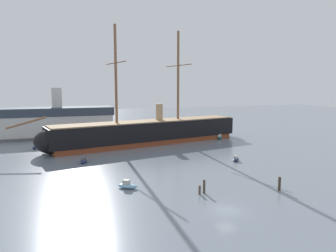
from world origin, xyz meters
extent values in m
plane|color=slate|center=(0.00, 0.00, 0.00)|extent=(400.00, 400.00, 0.00)
cube|color=brown|center=(4.36, 51.34, 0.72)|extent=(55.63, 18.92, 1.43)
cube|color=black|center=(4.36, 51.34, 4.00)|extent=(57.94, 19.70, 5.12)
ellipsoid|color=black|center=(-21.52, 46.16, 3.28)|extent=(11.65, 9.62, 6.56)
ellipsoid|color=black|center=(30.24, 56.53, 3.28)|extent=(11.65, 9.62, 6.56)
cube|color=#9E7F5B|center=(4.36, 51.34, 6.71)|extent=(56.68, 18.80, 0.31)
cylinder|color=brown|center=(-5.49, 49.37, 19.87)|extent=(0.72, 0.72, 26.64)
cylinder|color=brown|center=(-5.49, 49.37, 23.07)|extent=(2.98, 13.56, 0.29)
cylinder|color=brown|center=(14.20, 53.31, 19.87)|extent=(0.72, 0.72, 26.64)
cylinder|color=brown|center=(14.20, 53.31, 23.07)|extent=(2.98, 13.56, 0.29)
cylinder|color=brown|center=(-27.84, 44.90, 8.22)|extent=(8.99, 2.28, 2.73)
cylinder|color=tan|center=(7.73, 52.02, 9.12)|extent=(2.05, 2.05, 5.12)
ellipsoid|color=#7FB2D6|center=(-10.56, 13.59, 0.39)|extent=(3.55, 3.15, 0.79)
cube|color=#B2ADA3|center=(-10.74, 13.73, 1.03)|extent=(1.38, 1.35, 0.79)
ellipsoid|color=#1E284C|center=(16.64, 24.10, 0.34)|extent=(2.92, 2.92, 0.68)
cube|color=#B2ADA3|center=(16.50, 23.95, 0.88)|extent=(1.19, 1.19, 0.68)
ellipsoid|color=#1E284C|center=(-15.86, 33.98, 0.38)|extent=(2.09, 3.52, 0.77)
cube|color=#4C4C51|center=(-15.91, 33.75, 1.00)|extent=(1.10, 1.18, 0.77)
ellipsoid|color=#1E284C|center=(-26.96, 54.76, 0.31)|extent=(1.31, 2.69, 0.62)
cube|color=#B2ADA3|center=(-26.96, 54.76, 0.54)|extent=(0.99, 0.30, 0.10)
ellipsoid|color=#236670|center=(28.11, 52.44, 0.45)|extent=(2.41, 4.12, 0.90)
cube|color=beige|center=(28.05, 52.17, 1.17)|extent=(1.28, 1.38, 0.90)
ellipsoid|color=orange|center=(3.14, 63.55, 0.54)|extent=(4.74, 4.44, 1.07)
cube|color=#B2ADA3|center=(2.90, 63.76, 1.39)|extent=(1.88, 1.86, 1.07)
cylinder|color=#4C3D2D|center=(0.22, 7.15, 1.07)|extent=(0.40, 0.40, 2.14)
cylinder|color=#4C3D2D|center=(-0.68, 6.89, 0.70)|extent=(0.35, 0.35, 1.39)
cylinder|color=#423323|center=(12.27, 4.23, 1.10)|extent=(0.43, 0.43, 2.21)
cube|color=#565659|center=(-27.13, 74.95, 0.40)|extent=(53.04, 13.16, 0.80)
cube|color=silver|center=(-27.13, 74.95, 3.99)|extent=(48.22, 10.96, 6.39)
cube|color=#333D4C|center=(-27.13, 74.95, 8.52)|extent=(49.18, 11.18, 2.66)
cube|color=silver|center=(-20.64, 74.95, 13.11)|extent=(3.20, 3.20, 6.51)
camera|label=1|loc=(-21.25, -35.34, 16.59)|focal=33.30mm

